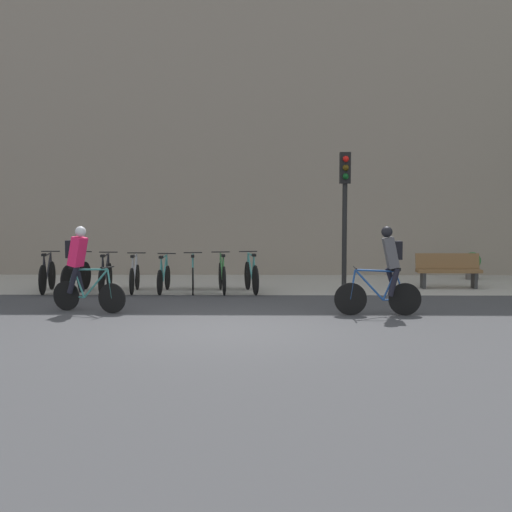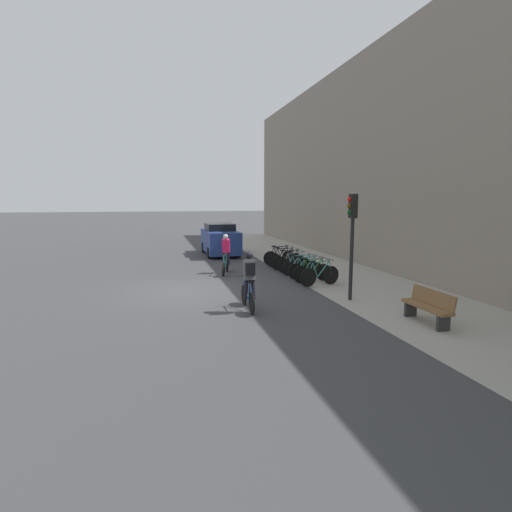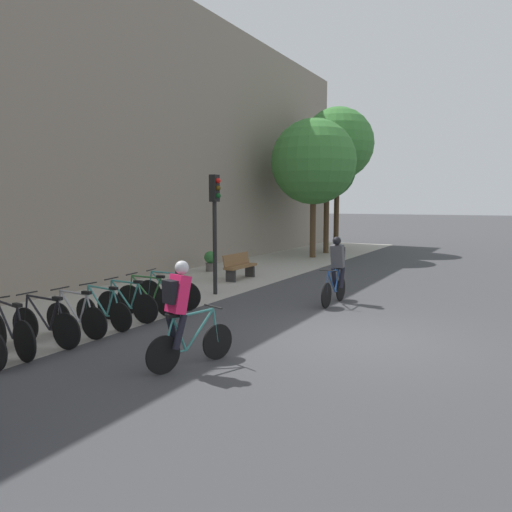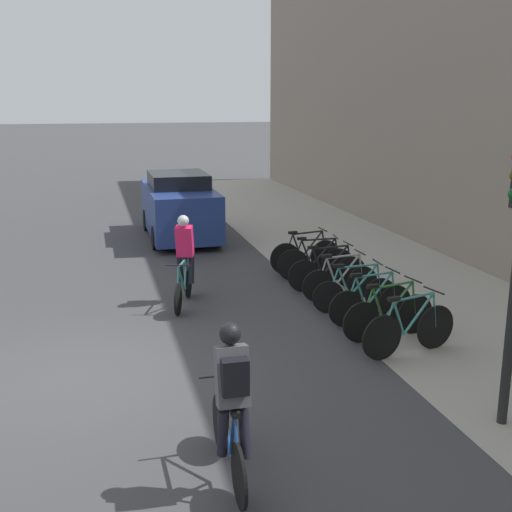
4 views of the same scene
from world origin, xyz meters
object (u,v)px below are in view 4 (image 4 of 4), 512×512
(parked_bike_0, at_px, (305,254))
(parked_bike_1, at_px, (316,262))
(parked_bike_5, at_px, (371,302))
(parked_bike_6, at_px, (389,315))
(cyclist_grey, at_px, (231,401))
(cyclist_pink, at_px, (184,256))
(parked_car, at_px, (179,207))
(parked_bike_4, at_px, (354,291))
(parked_bike_7, at_px, (409,329))
(parked_bike_2, at_px, (327,271))
(parked_bike_3, at_px, (340,281))

(parked_bike_0, distance_m, parked_bike_1, 0.72)
(parked_bike_5, relative_size, parked_bike_6, 0.94)
(parked_bike_0, height_order, parked_bike_1, parked_bike_0)
(cyclist_grey, bearing_deg, cyclist_pink, 176.14)
(parked_bike_5, bearing_deg, parked_car, -164.30)
(parked_bike_6, bearing_deg, parked_bike_4, -179.96)
(parked_bike_6, distance_m, parked_bike_7, 0.72)
(cyclist_pink, bearing_deg, parked_bike_1, 106.51)
(parked_bike_6, bearing_deg, parked_bike_5, 179.97)
(parked_bike_7, relative_size, parked_car, 0.40)
(cyclist_pink, distance_m, parked_bike_2, 3.05)
(parked_bike_0, bearing_deg, cyclist_grey, -23.70)
(parked_bike_0, bearing_deg, parked_car, -153.11)
(cyclist_pink, distance_m, parked_bike_6, 4.07)
(parked_bike_4, distance_m, parked_bike_6, 1.44)
(parked_bike_5, distance_m, parked_car, 8.39)
(parked_bike_0, bearing_deg, cyclist_pink, -61.82)
(parked_bike_3, bearing_deg, parked_car, -161.12)
(parked_bike_4, relative_size, parked_car, 0.38)
(cyclist_pink, xyz_separation_m, parked_bike_6, (2.71, 2.99, -0.54))
(parked_bike_5, bearing_deg, parked_bike_2, -179.98)
(parked_bike_4, relative_size, parked_bike_5, 1.01)
(cyclist_grey, distance_m, parked_car, 12.30)
(parked_bike_4, bearing_deg, parked_bike_0, 179.96)
(parked_bike_2, height_order, parked_bike_4, parked_bike_2)
(parked_bike_2, bearing_deg, parked_bike_7, 0.02)
(parked_bike_2, distance_m, parked_bike_7, 3.60)
(cyclist_grey, bearing_deg, parked_bike_2, 151.70)
(parked_bike_6, bearing_deg, cyclist_grey, -44.61)
(parked_bike_2, height_order, parked_bike_7, parked_bike_7)
(parked_bike_0, bearing_deg, parked_bike_5, -0.01)
(cyclist_pink, distance_m, parked_car, 6.12)
(cyclist_pink, xyz_separation_m, parked_bike_4, (1.27, 2.99, -0.56))
(parked_bike_1, distance_m, parked_bike_5, 2.88)
(cyclist_pink, relative_size, parked_bike_7, 1.01)
(cyclist_grey, height_order, parked_bike_7, cyclist_grey)
(parked_bike_2, bearing_deg, parked_bike_1, 179.89)
(parked_bike_1, xyz_separation_m, parked_bike_2, (0.72, -0.00, -0.01))
(parked_bike_7, bearing_deg, cyclist_grey, -51.24)
(parked_bike_0, distance_m, parked_bike_7, 5.03)
(parked_bike_3, height_order, parked_bike_5, parked_bike_5)
(parked_bike_0, relative_size, parked_bike_5, 1.05)
(parked_bike_2, relative_size, parked_bike_7, 1.01)
(cyclist_pink, bearing_deg, parked_bike_5, 56.40)
(parked_bike_7, bearing_deg, cyclist_pink, -138.86)
(parked_bike_1, xyz_separation_m, parked_bike_4, (2.16, -0.00, -0.03))
(parked_bike_0, distance_m, parked_bike_5, 3.60)
(parked_bike_0, height_order, parked_bike_2, parked_bike_0)
(parked_bike_7, bearing_deg, parked_bike_2, -179.98)
(cyclist_pink, relative_size, parked_bike_3, 1.09)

